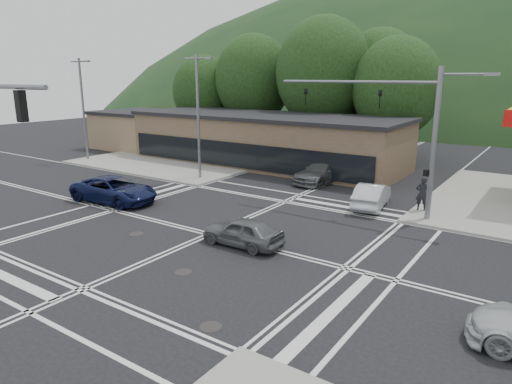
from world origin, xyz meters
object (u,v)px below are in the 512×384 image
Objects in this scene: car_queue_a at (372,195)px; car_northbound at (322,172)px; car_grey_center at (243,232)px; car_queue_b at (376,166)px; car_blue_west at (114,190)px; pedestrian at (422,194)px.

car_northbound is at bearing -47.70° from car_queue_a.
car_queue_a is (2.58, 9.30, 0.06)m from car_grey_center.
car_queue_a is 9.26m from car_queue_b.
car_grey_center is 0.89× the size of car_queue_b.
car_queue_a is at bearing -64.98° from car_blue_west.
car_queue_b is 9.95m from pedestrian.
car_northbound is (-2.34, -4.58, 0.02)m from car_queue_b.
car_queue_b is (10.45, 16.54, -0.03)m from car_blue_west.
car_blue_west is 15.50m from car_queue_a.
pedestrian reaches higher than car_queue_a.
car_northbound is at bearing -39.18° from car_blue_west.
pedestrian is (16.11, 8.36, 0.33)m from car_blue_west.
car_blue_west is 1.27× the size of car_queue_a.
pedestrian is (2.70, 0.60, 0.38)m from car_queue_a.
car_queue_a is 2.30× the size of pedestrian.
car_queue_b is (-2.97, 8.77, 0.02)m from car_queue_a.
car_blue_west is 18.15m from pedestrian.
car_queue_a is at bearing 106.40° from car_queue_b.
car_queue_b reaches higher than car_grey_center.
car_northbound is at bearing -168.81° from car_grey_center.
car_northbound is 2.76× the size of pedestrian.
car_grey_center is (10.83, -1.54, -0.11)m from car_blue_west.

